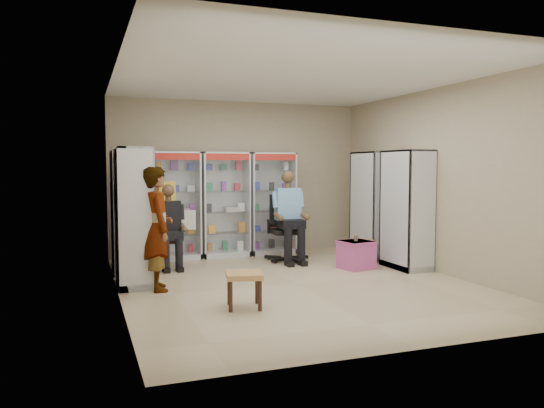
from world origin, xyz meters
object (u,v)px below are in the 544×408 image
object	(u,v)px
pink_trunk	(356,255)
woven_stool_a	(359,251)
cabinet_back_right	(271,203)
wooden_chair	(168,240)
cabinet_left_far	(128,211)
standing_man	(158,228)
office_chair	(286,228)
cabinet_right_near	(407,210)
seated_shopkeeper	(287,219)
cabinet_left_near	(134,217)
cabinet_back_left	(175,206)
cabinet_right_far	(373,205)
woven_stool_b	(244,290)
cabinet_back_mid	(225,204)

from	to	relation	value
pink_trunk	woven_stool_a	world-z (taller)	pink_trunk
cabinet_back_right	wooden_chair	distance (m)	2.33
cabinet_left_far	standing_man	world-z (taller)	cabinet_left_far
office_chair	pink_trunk	distance (m)	1.45
cabinet_right_near	seated_shopkeeper	bearing A→B (deg)	51.46
cabinet_left_near	seated_shopkeeper	bearing A→B (deg)	111.61
office_chair	cabinet_back_right	bearing A→B (deg)	92.08
cabinet_back_right	standing_man	distance (m)	3.52
cabinet_back_left	cabinet_right_near	bearing A→B (deg)	-32.28
cabinet_right_far	woven_stool_b	world-z (taller)	cabinet_right_far
cabinet_right_far	woven_stool_a	size ratio (longest dim) A/B	4.80
cabinet_left_far	office_chair	xyz separation A→B (m)	(2.81, 0.06, -0.39)
cabinet_back_left	pink_trunk	distance (m)	3.45
cabinet_right_near	standing_man	distance (m)	4.19
office_chair	cabinet_back_mid	bearing A→B (deg)	140.41
office_chair	cabinet_right_far	bearing A→B (deg)	-5.74
cabinet_right_near	pink_trunk	bearing A→B (deg)	73.88
pink_trunk	woven_stool_b	bearing A→B (deg)	-145.09
cabinet_right_far	cabinet_left_far	world-z (taller)	same
cabinet_right_far	seated_shopkeeper	size ratio (longest dim) A/B	1.29
cabinet_left_near	seated_shopkeeper	size ratio (longest dim) A/B	1.29
cabinet_back_right	cabinet_right_near	world-z (taller)	same
cabinet_back_mid	pink_trunk	distance (m)	2.77
wooden_chair	woven_stool_b	bearing A→B (deg)	-81.37
cabinet_back_left	standing_man	distance (m)	2.52
wooden_chair	office_chair	distance (m)	2.14
office_chair	pink_trunk	size ratio (longest dim) A/B	2.47
cabinet_right_near	office_chair	size ratio (longest dim) A/B	1.64
cabinet_right_far	cabinet_left_near	world-z (taller)	same
cabinet_back_left	pink_trunk	size ratio (longest dim) A/B	4.06
cabinet_left_far	woven_stool_b	world-z (taller)	cabinet_left_far
standing_man	seated_shopkeeper	bearing A→B (deg)	-60.38
cabinet_left_near	standing_man	distance (m)	0.51
woven_stool_b	cabinet_left_near	bearing A→B (deg)	123.62
woven_stool_b	pink_trunk	bearing A→B (deg)	34.91
office_chair	standing_man	world-z (taller)	standing_man
cabinet_back_left	cabinet_left_near	size ratio (longest dim) A/B	1.00
cabinet_back_right	woven_stool_b	xyz separation A→B (m)	(-1.69, -3.74, -0.78)
cabinet_right_near	office_chair	xyz separation A→B (m)	(-1.65, 1.36, -0.39)
cabinet_left_near	pink_trunk	distance (m)	3.72
seated_shopkeeper	woven_stool_b	world-z (taller)	seated_shopkeeper
cabinet_right_near	cabinet_right_far	bearing A→B (deg)	0.00
cabinet_right_near	woven_stool_b	xyz separation A→B (m)	(-3.32, -1.51, -0.78)
cabinet_back_right	cabinet_right_near	bearing A→B (deg)	-53.84
cabinet_back_left	seated_shopkeeper	distance (m)	2.10
cabinet_right_near	wooden_chair	world-z (taller)	cabinet_right_near
cabinet_right_near	woven_stool_b	world-z (taller)	cabinet_right_near
cabinet_back_right	cabinet_left_near	xyz separation A→B (m)	(-2.83, -2.03, 0.00)
cabinet_right_far	seated_shopkeeper	xyz separation A→B (m)	(-1.65, 0.21, -0.23)
cabinet_back_right	cabinet_left_far	xyz separation A→B (m)	(-2.83, -0.93, 0.00)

